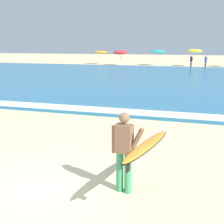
# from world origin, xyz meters

# --- Properties ---
(ground_plane) EXTENTS (160.00, 160.00, 0.00)m
(ground_plane) POSITION_xyz_m (0.00, 0.00, 0.00)
(ground_plane) COLOR beige
(sea) EXTENTS (120.00, 28.00, 0.14)m
(sea) POSITION_xyz_m (0.00, 20.41, 0.07)
(sea) COLOR teal
(sea) RESTS_ON ground
(surf_foam) EXTENTS (120.00, 1.10, 0.01)m
(surf_foam) POSITION_xyz_m (0.00, 7.01, 0.15)
(surf_foam) COLOR white
(surf_foam) RESTS_ON sea
(surfer_with_board) EXTENTS (1.12, 2.40, 1.73)m
(surfer_with_board) POSITION_xyz_m (1.89, 0.35, 1.02)
(surfer_with_board) COLOR #338E56
(surfer_with_board) RESTS_ON ground
(beach_umbrella_0) EXTENTS (2.10, 2.11, 2.07)m
(beach_umbrella_0) POSITION_xyz_m (-11.40, 37.52, 1.80)
(beach_umbrella_0) COLOR beige
(beach_umbrella_0) RESTS_ON ground
(beach_umbrella_1) EXTENTS (1.98, 2.01, 2.21)m
(beach_umbrella_1) POSITION_xyz_m (-7.85, 35.90, 1.86)
(beach_umbrella_1) COLOR beige
(beach_umbrella_1) RESTS_ON ground
(beach_umbrella_2) EXTENTS (2.22, 2.22, 2.19)m
(beach_umbrella_2) POSITION_xyz_m (-2.62, 37.31, 2.01)
(beach_umbrella_2) COLOR beige
(beach_umbrella_2) RESTS_ON ground
(beach_umbrella_3) EXTENTS (1.95, 1.98, 2.41)m
(beach_umbrella_3) POSITION_xyz_m (2.51, 36.93, 2.13)
(beach_umbrella_3) COLOR beige
(beach_umbrella_3) RESTS_ON ground
(beachgoer_near_row_left) EXTENTS (0.32, 0.20, 1.58)m
(beachgoer_near_row_left) POSITION_xyz_m (2.14, 34.49, 0.84)
(beachgoer_near_row_left) COLOR #383842
(beachgoer_near_row_left) RESTS_ON ground
(beachgoer_near_row_mid) EXTENTS (0.32, 0.20, 1.58)m
(beachgoer_near_row_mid) POSITION_xyz_m (3.96, 35.07, 0.84)
(beachgoer_near_row_mid) COLOR #383842
(beachgoer_near_row_mid) RESTS_ON ground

